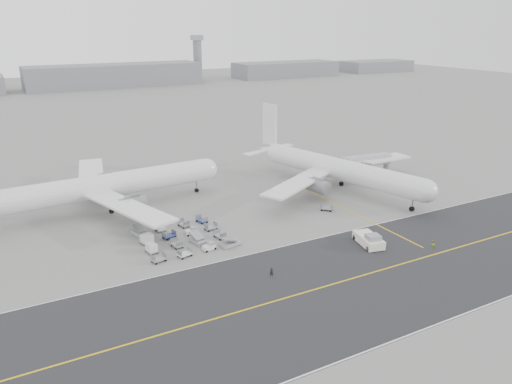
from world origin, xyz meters
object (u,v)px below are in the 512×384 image
ground_crew_b (433,244)px  airliner_b (335,168)px  pushback_tug (369,240)px  jet_bridge (366,161)px  airliner_a (106,186)px  ground_crew_a (272,272)px  control_tower (198,57)px

ground_crew_b → airliner_b: bearing=-91.2°
pushback_tug → jet_bridge: (28.31, 34.55, 3.09)m
airliner_a → ground_crew_a: bearing=-163.6°
jet_bridge → airliner_a: bearing=179.0°
ground_crew_a → jet_bridge: bearing=51.9°
airliner_a → pushback_tug: (38.22, -42.47, -4.34)m
pushback_tug → jet_bridge: jet_bridge is taller
airliner_b → ground_crew_a: size_ratio=32.48×
ground_crew_b → airliner_a: bearing=-39.0°
airliner_b → pushback_tug: 33.45m
control_tower → airliner_b: (-63.47, -244.41, -10.92)m
ground_crew_a → airliner_a: bearing=126.0°
control_tower → ground_crew_b: 289.57m
airliner_b → ground_crew_b: size_ratio=33.94×
airliner_a → jet_bridge: bearing=-100.4°
control_tower → ground_crew_b: bearing=-103.7°
pushback_tug → jet_bridge: 44.78m
control_tower → airliner_a: size_ratio=0.57×
airliner_b → pushback_tug: bearing=-130.8°
pushback_tug → ground_crew_a: size_ratio=5.68×
ground_crew_a → pushback_tug: bearing=21.0°
control_tower → pushback_tug: size_ratio=3.40×
pushback_tug → ground_crew_a: bearing=-162.8°
ground_crew_b → ground_crew_a: bearing=-1.7°
airliner_a → ground_crew_a: 47.47m
airliner_a → pushback_tug: 57.30m
airliner_a → airliner_b: airliner_a is taller
jet_bridge → airliner_b: bearing=-155.3°
control_tower → ground_crew_b: size_ratio=20.18×
control_tower → ground_crew_b: control_tower is taller
jet_bridge → ground_crew_b: bearing=-108.9°
airliner_b → jet_bridge: (13.78, 4.72, -1.19)m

